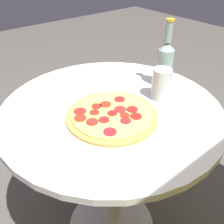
# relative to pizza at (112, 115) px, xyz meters

# --- Properties ---
(table) EXTENTS (0.82, 0.82, 0.77)m
(table) POSITION_rel_pizza_xyz_m (-0.04, -0.06, -0.22)
(table) COLOR silver
(table) RESTS_ON ground_plane
(pizza) EXTENTS (0.32, 0.32, 0.02)m
(pizza) POSITION_rel_pizza_xyz_m (0.00, 0.00, 0.00)
(pizza) COLOR #C68E47
(pizza) RESTS_ON table
(beer_bottle) EXTENTS (0.06, 0.06, 0.27)m
(beer_bottle) POSITION_rel_pizza_xyz_m (-0.31, -0.04, 0.10)
(beer_bottle) COLOR gray
(beer_bottle) RESTS_ON table
(drinking_glass) EXTENTS (0.07, 0.07, 0.12)m
(drinking_glass) POSITION_rel_pizza_xyz_m (-0.22, 0.02, 0.05)
(drinking_glass) COLOR #ADBCC6
(drinking_glass) RESTS_ON table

